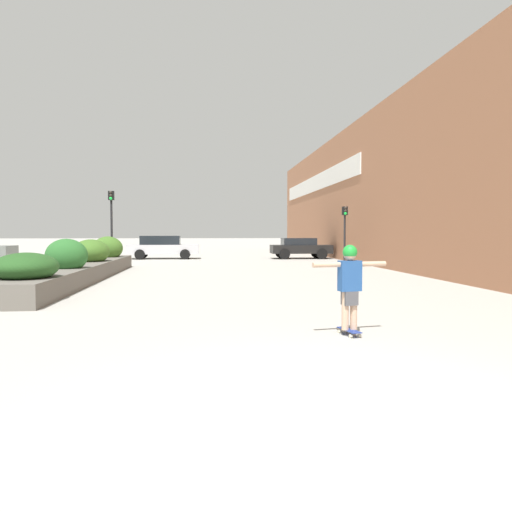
{
  "coord_description": "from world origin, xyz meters",
  "views": [
    {
      "loc": [
        -1.22,
        -4.87,
        1.74
      ],
      "look_at": [
        0.5,
        11.99,
        0.94
      ],
      "focal_mm": 35.0,
      "sensor_mm": 36.0,
      "label": 1
    }
  ],
  "objects_px": {
    "car_leftmost": "(163,247)",
    "traffic_light_right": "(345,225)",
    "skateboard": "(349,331)",
    "car_center_left": "(300,247)",
    "skateboarder": "(350,278)",
    "traffic_light_left": "(111,216)"
  },
  "relations": [
    {
      "from": "car_leftmost",
      "to": "traffic_light_right",
      "type": "distance_m",
      "value": 12.75
    },
    {
      "from": "skateboard",
      "to": "car_center_left",
      "type": "bearing_deg",
      "value": 70.15
    },
    {
      "from": "skateboard",
      "to": "car_leftmost",
      "type": "distance_m",
      "value": 25.85
    },
    {
      "from": "skateboarder",
      "to": "traffic_light_right",
      "type": "bearing_deg",
      "value": 63.5
    },
    {
      "from": "car_leftmost",
      "to": "skateboarder",
      "type": "bearing_deg",
      "value": 11.71
    },
    {
      "from": "car_leftmost",
      "to": "traffic_light_left",
      "type": "bearing_deg",
      "value": -13.39
    },
    {
      "from": "skateboarder",
      "to": "car_center_left",
      "type": "xyz_separation_m",
      "value": [
        3.9,
        24.67,
        -0.22
      ]
    },
    {
      "from": "skateboard",
      "to": "traffic_light_right",
      "type": "xyz_separation_m",
      "value": [
        4.98,
        17.81,
        2.09
      ]
    },
    {
      "from": "car_center_left",
      "to": "car_leftmost",
      "type": "bearing_deg",
      "value": -93.93
    },
    {
      "from": "traffic_light_right",
      "to": "car_leftmost",
      "type": "bearing_deg",
      "value": 143.79
    },
    {
      "from": "skateboarder",
      "to": "traffic_light_left",
      "type": "xyz_separation_m",
      "value": [
        -7.11,
        17.47,
        1.61
      ]
    },
    {
      "from": "skateboard",
      "to": "traffic_light_right",
      "type": "relative_size",
      "value": 0.2
    },
    {
      "from": "skateboarder",
      "to": "traffic_light_right",
      "type": "xyz_separation_m",
      "value": [
        4.98,
        17.81,
        1.19
      ]
    },
    {
      "from": "skateboard",
      "to": "skateboarder",
      "type": "relative_size",
      "value": 0.43
    },
    {
      "from": "car_center_left",
      "to": "traffic_light_left",
      "type": "bearing_deg",
      "value": -56.8
    },
    {
      "from": "car_leftmost",
      "to": "traffic_light_left",
      "type": "height_order",
      "value": "traffic_light_left"
    },
    {
      "from": "traffic_light_right",
      "to": "car_center_left",
      "type": "bearing_deg",
      "value": 98.98
    },
    {
      "from": "car_leftmost",
      "to": "skateboard",
      "type": "bearing_deg",
      "value": 11.71
    },
    {
      "from": "car_leftmost",
      "to": "traffic_light_right",
      "type": "relative_size",
      "value": 1.49
    },
    {
      "from": "skateboarder",
      "to": "car_leftmost",
      "type": "relative_size",
      "value": 0.31
    },
    {
      "from": "car_center_left",
      "to": "traffic_light_right",
      "type": "distance_m",
      "value": 7.09
    },
    {
      "from": "skateboard",
      "to": "skateboarder",
      "type": "distance_m",
      "value": 0.9
    }
  ]
}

